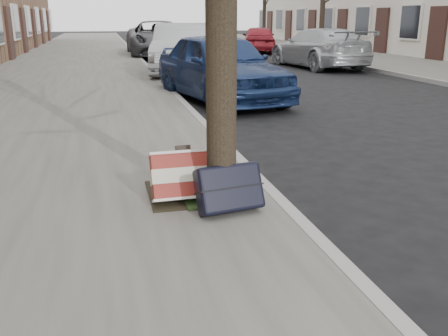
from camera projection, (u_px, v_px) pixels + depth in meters
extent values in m
cube|color=slate|center=(75.00, 67.00, 17.24)|extent=(5.00, 70.00, 0.12)
cube|color=slate|center=(375.00, 60.00, 19.82)|extent=(4.00, 70.00, 0.12)
cube|color=black|center=(193.00, 192.00, 4.77)|extent=(0.85, 0.85, 0.02)
cube|color=maroon|center=(185.00, 176.00, 4.52)|extent=(0.62, 0.35, 0.47)
cube|color=black|center=(229.00, 188.00, 4.25)|extent=(0.62, 0.42, 0.45)
imported|color=navy|center=(221.00, 67.00, 10.51)|extent=(2.49, 4.47, 1.44)
imported|color=#AFB3B7|center=(183.00, 49.00, 15.15)|extent=(2.55, 4.91, 1.54)
imported|color=#3D3E43|center=(158.00, 39.00, 22.11)|extent=(2.62, 5.59, 1.55)
imported|color=#A8ABAF|center=(318.00, 48.00, 17.36)|extent=(2.33, 4.82, 1.35)
imported|color=maroon|center=(259.00, 39.00, 24.46)|extent=(2.51, 4.13, 1.31)
cylinder|color=black|center=(264.00, 5.00, 30.63)|extent=(0.20, 0.20, 4.58)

